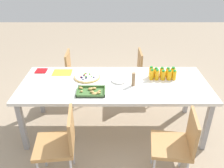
% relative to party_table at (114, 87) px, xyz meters
% --- Properties ---
extents(ground_plane, '(12.00, 12.00, 0.00)m').
position_rel_party_table_xyz_m(ground_plane, '(0.00, 0.00, -0.68)').
color(ground_plane, tan).
extents(party_table, '(2.38, 0.95, 0.73)m').
position_rel_party_table_xyz_m(party_table, '(0.00, 0.00, 0.00)').
color(party_table, white).
rests_on(party_table, ground_plane).
extents(chair_near_left, '(0.41, 0.41, 0.83)m').
position_rel_party_table_xyz_m(chair_near_left, '(-0.54, -0.86, -0.17)').
color(chair_near_left, '#B7844C').
rests_on(chair_near_left, ground_plane).
extents(chair_far_right, '(0.44, 0.44, 0.83)m').
position_rel_party_table_xyz_m(chair_far_right, '(0.55, 0.82, -0.17)').
color(chair_far_right, '#B7844C').
rests_on(chair_far_right, ground_plane).
extents(chair_far_left, '(0.45, 0.45, 0.83)m').
position_rel_party_table_xyz_m(chair_far_left, '(-0.64, 0.83, -0.17)').
color(chair_far_left, '#B7844C').
rests_on(chair_far_left, ground_plane).
extents(chair_near_right, '(0.41, 0.41, 0.83)m').
position_rel_party_table_xyz_m(chair_near_right, '(0.62, -0.81, -0.17)').
color(chair_near_right, '#B7844C').
rests_on(chair_near_right, ground_plane).
extents(juice_bottle_0, '(0.06, 0.06, 0.14)m').
position_rel_party_table_xyz_m(juice_bottle_0, '(-0.77, -0.17, 0.12)').
color(juice_bottle_0, '#F9AC14').
rests_on(juice_bottle_0, party_table).
extents(juice_bottle_1, '(0.06, 0.06, 0.14)m').
position_rel_party_table_xyz_m(juice_bottle_1, '(-0.71, -0.16, 0.12)').
color(juice_bottle_1, '#FAAC14').
rests_on(juice_bottle_1, party_table).
extents(juice_bottle_2, '(0.06, 0.06, 0.14)m').
position_rel_party_table_xyz_m(juice_bottle_2, '(-0.63, -0.16, 0.12)').
color(juice_bottle_2, '#F9AD14').
rests_on(juice_bottle_2, party_table).
extents(juice_bottle_3, '(0.06, 0.06, 0.13)m').
position_rel_party_table_xyz_m(juice_bottle_3, '(-0.55, -0.17, 0.12)').
color(juice_bottle_3, '#FAAC14').
rests_on(juice_bottle_3, party_table).
extents(juice_bottle_4, '(0.06, 0.06, 0.15)m').
position_rel_party_table_xyz_m(juice_bottle_4, '(-0.49, -0.17, 0.13)').
color(juice_bottle_4, '#FAAC14').
rests_on(juice_bottle_4, party_table).
extents(juice_bottle_5, '(0.05, 0.05, 0.14)m').
position_rel_party_table_xyz_m(juice_bottle_5, '(-0.78, -0.09, 0.12)').
color(juice_bottle_5, '#F9AE14').
rests_on(juice_bottle_5, party_table).
extents(juice_bottle_6, '(0.06, 0.06, 0.14)m').
position_rel_party_table_xyz_m(juice_bottle_6, '(-0.71, -0.09, 0.12)').
color(juice_bottle_6, '#FAAD14').
rests_on(juice_bottle_6, party_table).
extents(juice_bottle_7, '(0.06, 0.06, 0.14)m').
position_rel_party_table_xyz_m(juice_bottle_7, '(-0.63, -0.09, 0.12)').
color(juice_bottle_7, '#F9AD14').
rests_on(juice_bottle_7, party_table).
extents(juice_bottle_8, '(0.05, 0.05, 0.15)m').
position_rel_party_table_xyz_m(juice_bottle_8, '(-0.55, -0.09, 0.12)').
color(juice_bottle_8, '#F9AE14').
rests_on(juice_bottle_8, party_table).
extents(juice_bottle_9, '(0.06, 0.06, 0.15)m').
position_rel_party_table_xyz_m(juice_bottle_9, '(-0.48, -0.10, 0.12)').
color(juice_bottle_9, '#F9AC14').
rests_on(juice_bottle_9, party_table).
extents(fruit_pizza, '(0.34, 0.34, 0.05)m').
position_rel_party_table_xyz_m(fruit_pizza, '(0.36, -0.15, 0.07)').
color(fruit_pizza, tan).
rests_on(fruit_pizza, party_table).
extents(snack_tray, '(0.33, 0.23, 0.04)m').
position_rel_party_table_xyz_m(snack_tray, '(0.27, 0.24, 0.07)').
color(snack_tray, '#477238').
rests_on(snack_tray, party_table).
extents(plate_stack, '(0.20, 0.20, 0.02)m').
position_rel_party_table_xyz_m(plate_stack, '(-0.06, -0.04, 0.07)').
color(plate_stack, silver).
rests_on(plate_stack, party_table).
extents(napkin_stack, '(0.15, 0.15, 0.01)m').
position_rel_party_table_xyz_m(napkin_stack, '(1.02, -0.34, 0.06)').
color(napkin_stack, red).
rests_on(napkin_stack, party_table).
extents(cardboard_tube, '(0.04, 0.04, 0.17)m').
position_rel_party_table_xyz_m(cardboard_tube, '(-0.23, 0.07, 0.14)').
color(cardboard_tube, '#9E7A56').
rests_on(cardboard_tube, party_table).
extents(paper_folder, '(0.26, 0.20, 0.01)m').
position_rel_party_table_xyz_m(paper_folder, '(0.72, -0.30, 0.06)').
color(paper_folder, yellow).
rests_on(paper_folder, party_table).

